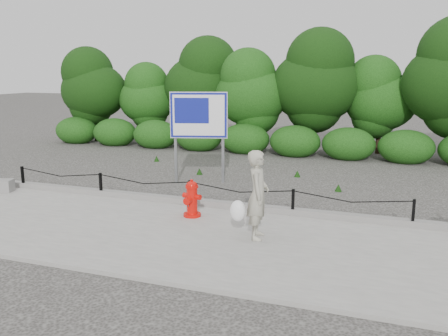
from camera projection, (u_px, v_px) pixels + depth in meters
name	position (u px, v px, depth m)	size (l,w,h in m)	color
ground	(190.00, 208.00, 11.44)	(90.00, 90.00, 0.00)	#2D2B28
sidewalk	(151.00, 233.00, 9.59)	(14.00, 4.00, 0.08)	gray
curb	(191.00, 201.00, 11.46)	(14.00, 0.22, 0.14)	slate
chain_barrier	(190.00, 190.00, 11.35)	(10.06, 0.06, 0.60)	black
treeline	(302.00, 85.00, 18.80)	(20.47, 3.86, 5.00)	black
fire_hydrant	(192.00, 199.00, 10.45)	(0.45, 0.47, 0.84)	red
pedestrian	(257.00, 196.00, 9.02)	(0.76, 0.69, 1.72)	#A4A08C
advertising_sign	(199.00, 119.00, 13.62)	(1.61, 0.55, 2.65)	slate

